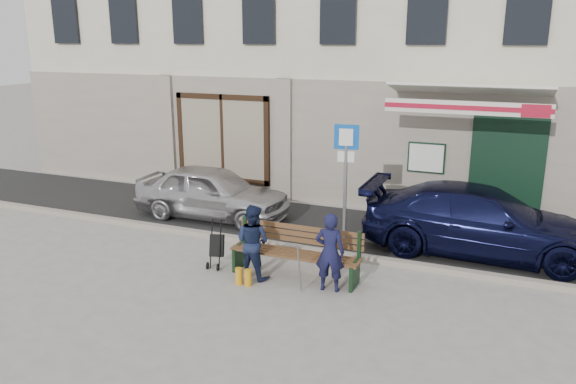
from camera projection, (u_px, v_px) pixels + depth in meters
The scene contains 11 objects.
ground at pixel (250, 276), 10.25m from camera, with size 80.00×80.00×0.00m, color #9E9991.
asphalt_lane at pixel (309, 225), 13.01m from camera, with size 60.00×3.20×0.01m, color #282828.
curb at pixel (282, 246), 11.57m from camera, with size 60.00×0.18×0.12m, color #9E9384.
building at pixel (375, 11), 16.46m from camera, with size 20.00×8.27×10.00m.
car_silver at pixel (212, 192), 13.43m from camera, with size 1.51×3.76×1.28m, color silver.
car_navy at pixel (481, 221), 11.16m from camera, with size 1.91×4.69×1.36m, color black.
parking_sign at pixel (346, 169), 10.97m from camera, with size 0.48×0.11×2.60m.
bench at pixel (293, 253), 10.12m from camera, with size 2.40×1.17×0.98m.
man at pixel (330, 252), 9.51m from camera, with size 0.51×0.33×1.39m, color #141537.
woman at pixel (253, 242), 10.04m from camera, with size 0.66×0.52×1.37m, color #161E3C.
stroller at pixel (217, 247), 10.59m from camera, with size 0.31×0.41×0.90m.
Camera 1 is at (4.26, -8.49, 4.19)m, focal length 35.00 mm.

